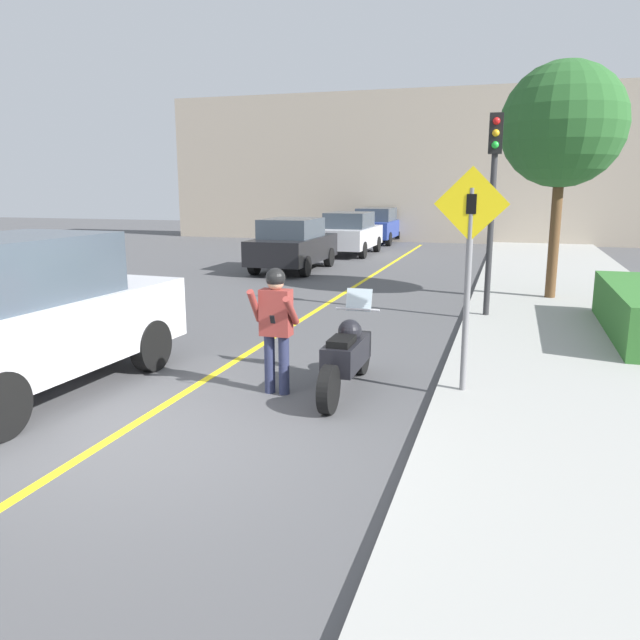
{
  "coord_description": "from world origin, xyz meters",
  "views": [
    {
      "loc": [
        3.42,
        -5.34,
        2.68
      ],
      "look_at": [
        1.01,
        2.55,
        0.91
      ],
      "focal_mm": 35.0,
      "sensor_mm": 36.0,
      "label": 1
    }
  ],
  "objects": [
    {
      "name": "parked_car_black",
      "position": [
        -3.32,
        13.71,
        0.86
      ],
      "size": [
        1.88,
        4.2,
        1.68
      ],
      "color": "black",
      "rests_on": "ground"
    },
    {
      "name": "parked_car_blue",
      "position": [
        -2.8,
        24.32,
        0.86
      ],
      "size": [
        1.88,
        4.2,
        1.68
      ],
      "color": "black",
      "rests_on": "ground"
    },
    {
      "name": "parked_car_silver",
      "position": [
        -2.77,
        18.99,
        0.86
      ],
      "size": [
        1.88,
        4.2,
        1.68
      ],
      "color": "black",
      "rests_on": "ground"
    },
    {
      "name": "crossing_sign",
      "position": [
        2.93,
        2.56,
        1.8
      ],
      "size": [
        0.91,
        0.08,
        2.82
      ],
      "color": "slate",
      "rests_on": "sidewalk_curb"
    },
    {
      "name": "person_biker",
      "position": [
        0.58,
        2.01,
        1.01
      ],
      "size": [
        0.59,
        0.46,
        1.67
      ],
      "color": "#282D4C",
      "rests_on": "ground"
    },
    {
      "name": "sidewalk_curb",
      "position": [
        4.8,
        4.0,
        0.05
      ],
      "size": [
        4.4,
        44.0,
        0.1
      ],
      "color": "#9E9E99",
      "rests_on": "ground"
    },
    {
      "name": "hedge_row",
      "position": [
        5.6,
        6.63,
        0.53
      ],
      "size": [
        0.9,
        4.28,
        0.85
      ],
      "color": "#33702D",
      "rests_on": "sidewalk_curb"
    },
    {
      "name": "suv_nearby",
      "position": [
        -2.52,
        1.07,
        1.04
      ],
      "size": [
        2.15,
        4.56,
        2.08
      ],
      "color": "black",
      "rests_on": "ground"
    },
    {
      "name": "building_backdrop",
      "position": [
        0.0,
        26.0,
        3.6
      ],
      "size": [
        28.0,
        1.2,
        7.21
      ],
      "color": "#B2A38E",
      "rests_on": "ground"
    },
    {
      "name": "ground_plane",
      "position": [
        0.0,
        0.0,
        0.0
      ],
      "size": [
        80.0,
        80.0,
        0.0
      ],
      "primitive_type": "plane",
      "color": "#4C4C4F"
    },
    {
      "name": "motorcycle",
      "position": [
        1.44,
        2.36,
        0.5
      ],
      "size": [
        0.62,
        2.3,
        1.28
      ],
      "color": "black",
      "rests_on": "ground"
    },
    {
      "name": "traffic_light",
      "position": [
        3.01,
        7.62,
        2.84
      ],
      "size": [
        0.26,
        0.3,
        3.96
      ],
      "color": "#2D2D30",
      "rests_on": "sidewalk_curb"
    },
    {
      "name": "street_tree",
      "position": [
        4.38,
        10.22,
        4.02
      ],
      "size": [
        2.78,
        2.78,
        5.33
      ],
      "color": "brown",
      "rests_on": "sidewalk_curb"
    },
    {
      "name": "road_center_line",
      "position": [
        -0.6,
        6.0,
        0.0
      ],
      "size": [
        0.12,
        36.0,
        0.01
      ],
      "color": "yellow",
      "rests_on": "ground"
    }
  ]
}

